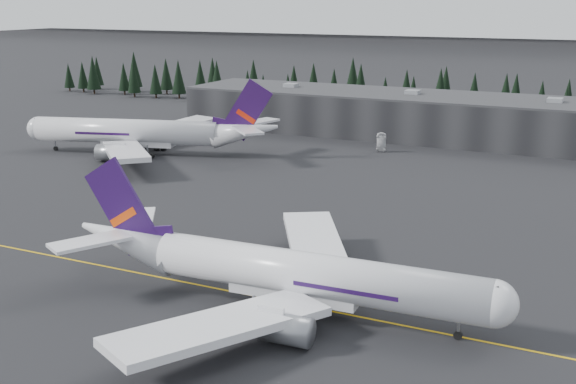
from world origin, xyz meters
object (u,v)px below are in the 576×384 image
at_px(terminal, 445,117).
at_px(jet_main, 277,271).
at_px(jet_parked, 148,133).
at_px(gse_vehicle_a, 381,149).

bearing_deg(terminal, jet_main, -85.57).
distance_m(jet_main, jet_parked, 104.44).
relative_size(terminal, jet_main, 2.55).
height_order(jet_parked, gse_vehicle_a, jet_parked).
xyz_separation_m(terminal, jet_main, (9.99, -128.88, -1.10)).
height_order(jet_main, gse_vehicle_a, jet_main).
distance_m(terminal, jet_main, 129.27).
distance_m(jet_main, gse_vehicle_a, 104.56).
relative_size(jet_parked, gse_vehicle_a, 12.70).
distance_m(terminal, jet_parked, 85.69).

